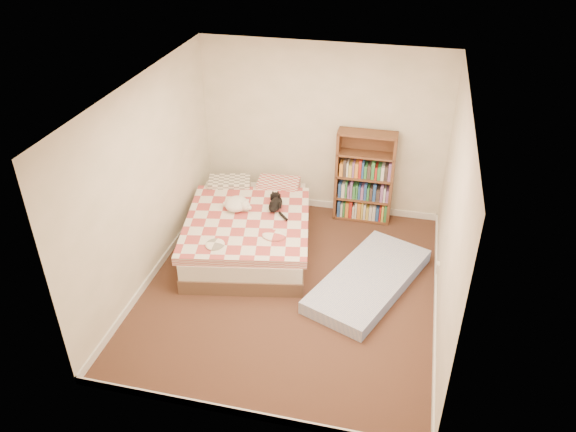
% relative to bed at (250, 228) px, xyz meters
% --- Properties ---
extents(room, '(3.51, 4.01, 2.51)m').
position_rel_bed_xyz_m(room, '(0.75, -0.78, 0.93)').
color(room, '#482A1E').
rests_on(room, ground).
extents(bed, '(1.90, 2.41, 0.58)m').
position_rel_bed_xyz_m(bed, '(0.00, 0.00, 0.00)').
color(bed, brown).
rests_on(bed, room).
extents(bookshelf, '(0.82, 0.27, 1.36)m').
position_rel_bed_xyz_m(bookshelf, '(1.41, 1.06, 0.25)').
color(bookshelf, '#56351D').
rests_on(bookshelf, room).
extents(floor_mattress, '(1.47, 2.03, 0.17)m').
position_rel_bed_xyz_m(floor_mattress, '(1.68, -0.54, -0.18)').
color(floor_mattress, '#798CCA').
rests_on(floor_mattress, room).
extents(black_cat, '(0.27, 0.63, 0.14)m').
position_rel_bed_xyz_m(black_cat, '(0.33, 0.20, 0.32)').
color(black_cat, black).
rests_on(black_cat, bed).
extents(white_dog, '(0.44, 0.45, 0.17)m').
position_rel_bed_xyz_m(white_dog, '(-0.17, 0.01, 0.34)').
color(white_dog, white).
rests_on(white_dog, bed).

